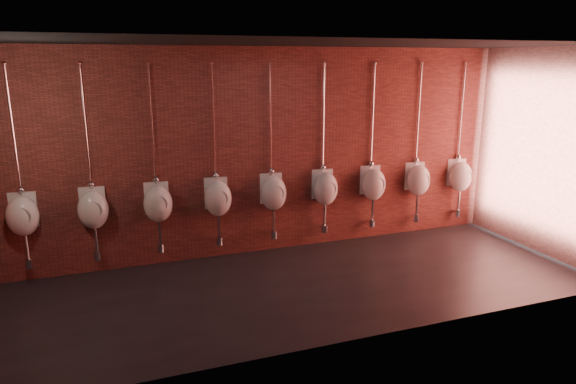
% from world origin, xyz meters
% --- Properties ---
extents(ground, '(8.50, 8.50, 0.00)m').
position_xyz_m(ground, '(0.00, 0.00, 0.00)').
color(ground, black).
rests_on(ground, ground).
extents(room_shell, '(8.54, 3.04, 3.22)m').
position_xyz_m(room_shell, '(0.00, 0.00, 2.01)').
color(room_shell, black).
rests_on(room_shell, ground).
extents(urinal_0, '(0.46, 0.41, 2.72)m').
position_xyz_m(urinal_0, '(-3.30, 1.35, 0.99)').
color(urinal_0, white).
rests_on(urinal_0, ground).
extents(urinal_1, '(0.46, 0.41, 2.72)m').
position_xyz_m(urinal_1, '(-2.42, 1.35, 0.99)').
color(urinal_1, white).
rests_on(urinal_1, ground).
extents(urinal_2, '(0.46, 0.41, 2.72)m').
position_xyz_m(urinal_2, '(-1.54, 1.35, 0.99)').
color(urinal_2, white).
rests_on(urinal_2, ground).
extents(urinal_3, '(0.46, 0.41, 2.72)m').
position_xyz_m(urinal_3, '(-0.66, 1.35, 0.99)').
color(urinal_3, white).
rests_on(urinal_3, ground).
extents(urinal_4, '(0.46, 0.41, 2.72)m').
position_xyz_m(urinal_4, '(0.23, 1.35, 0.99)').
color(urinal_4, white).
rests_on(urinal_4, ground).
extents(urinal_5, '(0.46, 0.41, 2.72)m').
position_xyz_m(urinal_5, '(1.11, 1.35, 0.99)').
color(urinal_5, white).
rests_on(urinal_5, ground).
extents(urinal_6, '(0.46, 0.41, 2.72)m').
position_xyz_m(urinal_6, '(1.99, 1.35, 0.99)').
color(urinal_6, white).
rests_on(urinal_6, ground).
extents(urinal_7, '(0.46, 0.41, 2.72)m').
position_xyz_m(urinal_7, '(2.88, 1.35, 0.99)').
color(urinal_7, white).
rests_on(urinal_7, ground).
extents(urinal_8, '(0.46, 0.41, 2.72)m').
position_xyz_m(urinal_8, '(3.76, 1.35, 0.99)').
color(urinal_8, white).
rests_on(urinal_8, ground).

